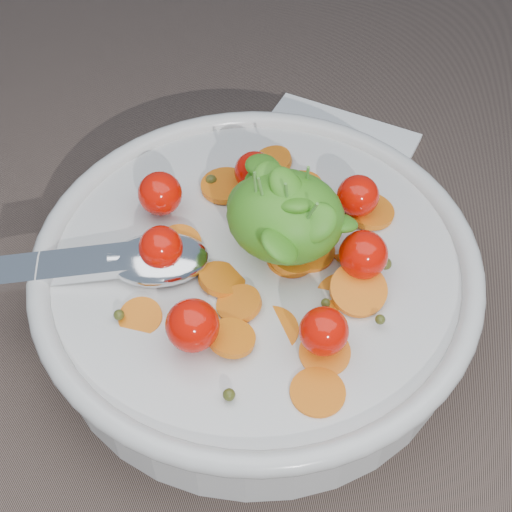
# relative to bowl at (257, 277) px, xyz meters

# --- Properties ---
(ground) EXTENTS (6.00, 6.00, 0.00)m
(ground) POSITION_rel_bowl_xyz_m (0.02, 0.01, -0.04)
(ground) COLOR brown
(ground) RESTS_ON ground
(bowl) EXTENTS (0.33, 0.31, 0.13)m
(bowl) POSITION_rel_bowl_xyz_m (0.00, 0.00, 0.00)
(bowl) COLOR silver
(bowl) RESTS_ON ground
(napkin) EXTENTS (0.16, 0.15, 0.01)m
(napkin) POSITION_rel_bowl_xyz_m (0.02, 0.18, -0.03)
(napkin) COLOR white
(napkin) RESTS_ON ground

